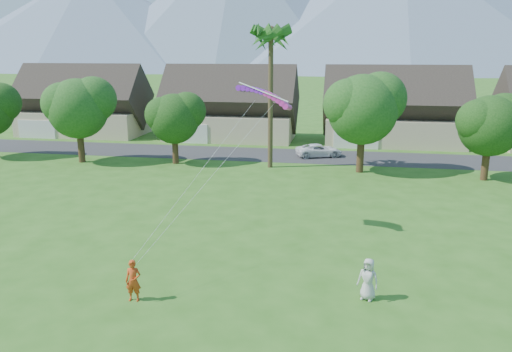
% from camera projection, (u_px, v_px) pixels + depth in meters
% --- Properties ---
extents(ground, '(500.00, 500.00, 0.00)m').
position_uv_depth(ground, '(207.00, 344.00, 17.95)').
color(ground, '#2D6019').
rests_on(ground, ground).
extents(street, '(90.00, 7.00, 0.01)m').
position_uv_depth(street, '(298.00, 156.00, 50.42)').
color(street, '#2D2D30').
rests_on(street, ground).
extents(kite_flyer, '(0.70, 0.50, 1.81)m').
position_uv_depth(kite_flyer, '(133.00, 281.00, 20.92)').
color(kite_flyer, '#C64016').
rests_on(kite_flyer, ground).
extents(watcher, '(1.05, 0.87, 1.83)m').
position_uv_depth(watcher, '(368.00, 279.00, 21.03)').
color(watcher, '#BCBBB7').
rests_on(watcher, ground).
extents(parked_car, '(5.04, 3.56, 1.28)m').
position_uv_depth(parked_car, '(319.00, 150.00, 49.91)').
color(parked_car, white).
rests_on(parked_car, ground).
extents(mountain_ridge, '(540.00, 240.00, 70.00)m').
position_uv_depth(mountain_ridge, '(361.00, 14.00, 257.44)').
color(mountain_ridge, slate).
rests_on(mountain_ridge, ground).
extents(houses_row, '(72.75, 8.19, 8.86)m').
position_uv_depth(houses_row, '(310.00, 112.00, 58.09)').
color(houses_row, beige).
rests_on(houses_row, ground).
extents(tree_row, '(62.27, 6.67, 8.45)m').
position_uv_depth(tree_row, '(279.00, 115.00, 43.62)').
color(tree_row, '#47301C').
rests_on(tree_row, ground).
extents(fan_palm, '(3.00, 3.00, 13.80)m').
position_uv_depth(fan_palm, '(271.00, 33.00, 42.65)').
color(fan_palm, '#4C3D26').
rests_on(fan_palm, ground).
extents(parafoil_kite, '(3.26, 1.26, 0.50)m').
position_uv_depth(parafoil_kite, '(266.00, 93.00, 27.49)').
color(parafoil_kite, purple).
rests_on(parafoil_kite, ground).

